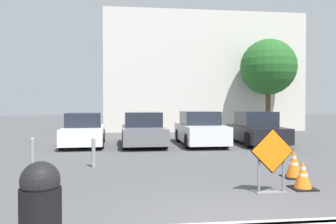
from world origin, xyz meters
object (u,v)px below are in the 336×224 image
road_closed_sign (272,158)px  parked_car_third (200,129)px  parked_car_second (143,130)px  trash_bin (40,203)px  bollard_nearest (94,152)px  bollard_second (32,152)px  traffic_cone_nearest (303,175)px  parked_car_nearest (84,131)px  traffic_cone_second (294,164)px  parked_car_fourth (256,129)px

road_closed_sign → parked_car_third: size_ratio=0.31×
parked_car_second → parked_car_third: parked_car_third is taller
trash_bin → bollard_nearest: trash_bin is taller
bollard_second → bollard_nearest: bearing=-0.0°
parked_car_third → bollard_second: bearing=40.7°
parked_car_third → traffic_cone_nearest: bearing=93.4°
parked_car_third → trash_bin: (-4.32, -10.87, -0.06)m
parked_car_nearest → bollard_nearest: parked_car_nearest is taller
parked_car_third → parked_car_nearest: bearing=-2.0°
traffic_cone_second → parked_car_nearest: bearing=130.0°
parked_car_fourth → bollard_second: (-8.66, -4.98, -0.22)m
parked_car_nearest → parked_car_second: bearing=173.3°
parked_car_nearest → parked_car_second: (2.64, -0.17, 0.02)m
traffic_cone_nearest → bollard_nearest: size_ratio=0.70×
parked_car_fourth → traffic_cone_nearest: bearing=77.4°
trash_bin → bollard_second: bearing=106.6°
parked_car_third → trash_bin: parked_car_third is taller
traffic_cone_second → bollard_second: size_ratio=0.77×
parked_car_second → bollard_second: (-3.37, -5.20, -0.22)m
road_closed_sign → bollard_second: 6.58m
parked_car_nearest → road_closed_sign: bearing=116.7°
traffic_cone_second → bollard_second: (-6.88, 1.96, 0.14)m
parked_car_second → bollard_nearest: size_ratio=4.86×
parked_car_third → bollard_nearest: (-4.30, -5.18, -0.24)m
bollard_nearest → bollard_second: (-1.72, 0.00, 0.01)m
road_closed_sign → parked_car_third: parked_car_third is taller
road_closed_sign → parked_car_nearest: bearing=119.8°
traffic_cone_second → trash_bin: 6.39m
traffic_cone_second → bollard_second: bollard_second is taller
traffic_cone_nearest → parked_car_second: (-3.13, 8.24, 0.40)m
bollard_second → traffic_cone_nearest: bearing=-25.1°
parked_car_nearest → bollard_second: 5.42m
parked_car_fourth → trash_bin: parked_car_fourth is taller
parked_car_nearest → bollard_second: (-0.73, -5.36, -0.20)m
traffic_cone_nearest → bollard_nearest: (-4.79, 3.04, 0.17)m
parked_car_third → road_closed_sign: bearing=87.7°
parked_car_nearest → parked_car_second: 2.65m
traffic_cone_nearest → parked_car_third: 8.25m
parked_car_fourth → bollard_nearest: bearing=38.0°
parked_car_nearest → trash_bin: size_ratio=4.09×
parked_car_second → trash_bin: size_ratio=4.25×
parked_car_nearest → parked_car_fourth: bearing=174.1°
parked_car_fourth → bollard_second: parked_car_fourth is taller
road_closed_sign → parked_car_fourth: (2.97, 8.28, -0.04)m
traffic_cone_second → trash_bin: bearing=-144.2°
trash_bin → parked_car_nearest: bearing=95.0°
traffic_cone_nearest → parked_car_third: bearing=93.4°
trash_bin → traffic_cone_nearest: bearing=28.8°
traffic_cone_second → parked_car_second: (-3.50, 7.15, 0.36)m
road_closed_sign → traffic_cone_nearest: 0.97m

